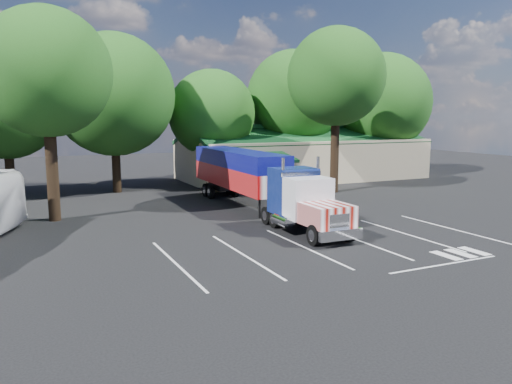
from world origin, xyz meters
name	(u,v)px	position (x,y,z in m)	size (l,w,h in m)	color
ground	(252,224)	(0.00, 0.00, 0.00)	(120.00, 120.00, 0.00)	black
event_hall	(301,157)	(13.74, 17.81, 2.21)	(24.20, 14.12, 5.55)	#BFAD8E
tree_row_b	(5,106)	(-13.00, 17.80, 7.13)	(8.40, 8.40, 11.35)	black
tree_row_c	(113,95)	(-5.00, 16.20, 8.04)	(10.00, 10.00, 13.05)	black
tree_row_d	(212,113)	(4.00, 17.50, 6.58)	(8.00, 8.00, 10.60)	black
tree_row_e	(294,98)	(13.00, 18.00, 8.09)	(9.60, 9.60, 12.90)	black
tree_row_f	(382,102)	(23.00, 16.80, 7.79)	(10.40, 10.40, 13.00)	black
tree_near_left	(46,73)	(-10.50, 6.00, 8.81)	(7.60, 7.60, 12.65)	black
tree_near_right	(336,77)	(11.50, 8.50, 9.46)	(8.00, 8.00, 13.50)	black
semi_truck	(253,176)	(1.82, 3.85, 2.31)	(3.22, 19.54, 4.08)	black
woman	(291,213)	(1.60, -1.76, 0.83)	(0.60, 0.40, 1.65)	black
bicycle	(273,193)	(5.50, 8.00, 0.40)	(0.53, 1.53, 0.80)	black
silver_sedan	(305,176)	(12.00, 14.00, 0.79)	(1.67, 4.78, 1.58)	#A5A9AD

